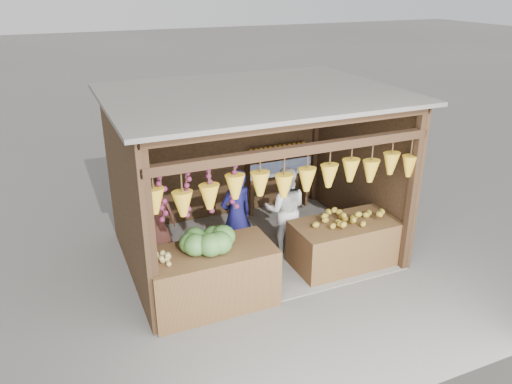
# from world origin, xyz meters

# --- Properties ---
(ground) EXTENTS (80.00, 80.00, 0.00)m
(ground) POSITION_xyz_m (0.00, 0.00, 0.00)
(ground) COLOR #514F49
(ground) RESTS_ON ground
(stall_structure) EXTENTS (4.30, 3.30, 2.66)m
(stall_structure) POSITION_xyz_m (-0.03, -0.04, 1.67)
(stall_structure) COLOR slate
(stall_structure) RESTS_ON ground
(back_shelf) EXTENTS (1.25, 0.32, 1.32)m
(back_shelf) POSITION_xyz_m (1.05, 1.28, 0.87)
(back_shelf) COLOR #382314
(back_shelf) RESTS_ON ground
(counter_left) EXTENTS (1.73, 0.85, 0.85)m
(counter_left) POSITION_xyz_m (-1.11, -1.14, 0.42)
(counter_left) COLOR #4B2A19
(counter_left) RESTS_ON ground
(counter_right) EXTENTS (1.63, 0.85, 0.73)m
(counter_right) POSITION_xyz_m (1.14, -0.95, 0.37)
(counter_right) COLOR #51341B
(counter_right) RESTS_ON ground
(stool) EXTENTS (0.34, 0.34, 0.32)m
(stool) POSITION_xyz_m (-1.55, 0.05, 0.16)
(stool) COLOR black
(stool) RESTS_ON ground
(man_standing) EXTENTS (0.63, 0.48, 1.54)m
(man_standing) POSITION_xyz_m (-0.35, -0.14, 0.77)
(man_standing) COLOR #151550
(man_standing) RESTS_ON ground
(woman_standing) EXTENTS (0.88, 0.80, 1.47)m
(woman_standing) POSITION_xyz_m (0.49, -0.16, 0.73)
(woman_standing) COLOR white
(woman_standing) RESTS_ON ground
(vendor_seated) EXTENTS (0.59, 0.42, 1.12)m
(vendor_seated) POSITION_xyz_m (-1.55, 0.05, 0.88)
(vendor_seated) COLOR #582C23
(vendor_seated) RESTS_ON stool
(melon_pile) EXTENTS (1.00, 0.50, 0.32)m
(melon_pile) POSITION_xyz_m (-1.14, -1.11, 1.01)
(melon_pile) COLOR #1F5015
(melon_pile) RESTS_ON counter_left
(tanfruit_pile) EXTENTS (0.34, 0.40, 0.13)m
(tanfruit_pile) POSITION_xyz_m (-1.78, -1.15, 0.91)
(tanfruit_pile) COLOR tan
(tanfruit_pile) RESTS_ON counter_left
(mango_pile) EXTENTS (1.40, 0.64, 0.22)m
(mango_pile) POSITION_xyz_m (1.15, -0.93, 0.84)
(mango_pile) COLOR #C27219
(mango_pile) RESTS_ON counter_right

